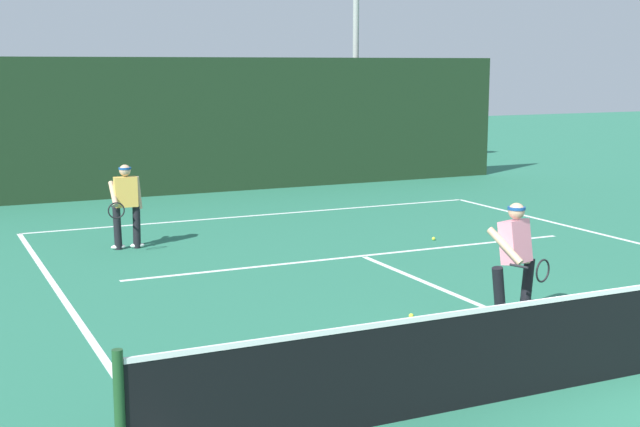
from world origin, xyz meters
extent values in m
cube|color=white|center=(0.00, 11.16, 0.00)|extent=(10.40, 0.10, 0.01)
cube|color=white|center=(0.00, 6.50, 0.00)|extent=(8.48, 0.10, 0.01)
cube|color=white|center=(0.00, 3.20, 0.00)|extent=(0.10, 6.40, 0.01)
cylinder|color=#1E4723|center=(-5.65, 0.00, 0.54)|extent=(0.09, 0.09, 1.07)
cylinder|color=black|center=(0.22, 2.27, 0.39)|extent=(0.27, 0.21, 0.80)
cylinder|color=black|center=(-0.37, 2.07, 0.39)|extent=(0.31, 0.22, 0.80)
ellipsoid|color=white|center=(0.22, 2.27, 0.04)|extent=(0.28, 0.19, 0.09)
ellipsoid|color=white|center=(-0.37, 2.07, 0.04)|extent=(0.28, 0.19, 0.09)
cube|color=pink|center=(-0.08, 2.17, 1.07)|extent=(0.48, 0.41, 0.58)
cylinder|color=tan|center=(0.14, 2.24, 1.04)|extent=(0.25, 0.16, 0.61)
cylinder|color=tan|center=(-0.29, 2.10, 1.04)|extent=(0.26, 0.54, 0.44)
sphere|color=tan|center=(-0.08, 2.17, 1.46)|extent=(0.21, 0.21, 0.21)
cylinder|color=#19478C|center=(-0.08, 2.17, 1.50)|extent=(0.29, 0.29, 0.04)
cylinder|color=black|center=(-0.26, 1.84, 0.83)|extent=(0.11, 0.26, 0.03)
torus|color=black|center=(-0.15, 1.52, 0.83)|extent=(0.29, 0.12, 0.29)
cylinder|color=black|center=(-3.40, 8.85, 0.39)|extent=(0.16, 0.15, 0.77)
cylinder|color=black|center=(-3.74, 8.87, 0.39)|extent=(0.16, 0.15, 0.78)
ellipsoid|color=white|center=(-3.40, 8.85, 0.04)|extent=(0.27, 0.12, 0.09)
ellipsoid|color=white|center=(-3.74, 8.87, 0.04)|extent=(0.27, 0.12, 0.09)
cube|color=#E5B24C|center=(-3.57, 8.86, 1.04)|extent=(0.41, 0.24, 0.55)
cylinder|color=tan|center=(-3.35, 8.85, 1.02)|extent=(0.14, 0.10, 0.60)
cylinder|color=tan|center=(-3.79, 8.87, 1.02)|extent=(0.12, 0.54, 0.42)
sphere|color=tan|center=(-3.57, 8.86, 1.43)|extent=(0.21, 0.21, 0.21)
cylinder|color=#19478C|center=(-3.57, 8.86, 1.47)|extent=(0.24, 0.24, 0.04)
cylinder|color=black|center=(-3.86, 8.63, 0.81)|extent=(0.05, 0.26, 0.03)
torus|color=black|center=(-3.87, 8.29, 0.81)|extent=(0.29, 0.04, 0.29)
sphere|color=#D1E033|center=(1.88, 7.14, 0.03)|extent=(0.07, 0.07, 0.07)
sphere|color=#D1E033|center=(-1.19, 2.86, 0.03)|extent=(0.07, 0.07, 0.07)
cube|color=#1B331C|center=(0.00, 15.00, 1.74)|extent=(17.45, 0.12, 3.48)
cylinder|color=#9EA39E|center=(5.14, 16.69, 3.88)|extent=(0.18, 0.18, 7.75)
camera|label=1|loc=(-7.02, -6.72, 3.32)|focal=49.13mm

